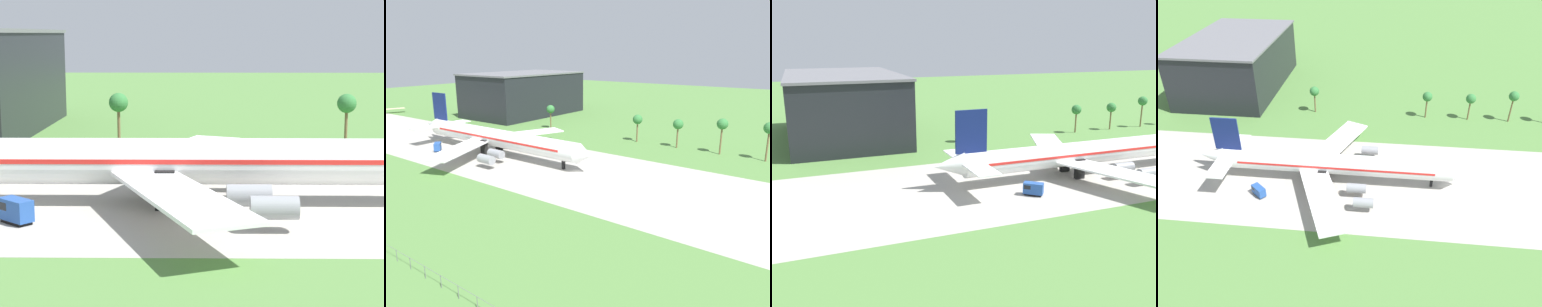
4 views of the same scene
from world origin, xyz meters
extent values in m
plane|color=#517F3D|center=(0.00, 0.00, 0.00)|extent=(600.00, 600.00, 0.00)
cube|color=#A8A399|center=(0.00, 0.00, 0.01)|extent=(320.00, 44.00, 0.02)
cylinder|color=white|center=(-32.87, -0.23, 5.51)|extent=(65.48, 5.83, 5.83)
cone|color=white|center=(2.20, -0.23, 5.51)|extent=(4.67, 5.72, 5.72)
cone|color=white|center=(-69.25, -0.23, 5.95)|extent=(7.29, 5.54, 5.54)
cube|color=red|center=(-32.87, -0.23, 5.95)|extent=(55.66, 5.95, 0.58)
cube|color=navy|center=(-63.86, -0.23, 13.38)|extent=(7.58, 0.50, 9.91)
cube|color=white|center=(-64.15, -0.23, 6.39)|extent=(5.25, 23.33, 0.30)
cube|color=white|center=(-34.15, -14.15, 4.49)|extent=(17.46, 28.66, 0.44)
cube|color=white|center=(-34.15, 13.69, 4.49)|extent=(17.46, 28.66, 0.44)
cylinder|color=gray|center=(-26.11, -7.23, 2.78)|extent=(5.25, 2.62, 2.62)
cylinder|color=gray|center=(-23.75, -13.06, 2.78)|extent=(5.25, 2.62, 2.62)
cylinder|color=gray|center=(-26.11, 6.77, 2.78)|extent=(5.25, 2.62, 2.62)
cylinder|color=gray|center=(-23.75, 12.60, 2.78)|extent=(5.25, 2.62, 2.62)
cube|color=black|center=(-5.37, -0.23, 2.46)|extent=(0.70, 0.90, 4.93)
cube|color=black|center=(-36.14, -3.44, 2.46)|extent=(2.40, 1.20, 4.93)
cube|color=black|center=(-36.14, 2.98, 2.46)|extent=(2.40, 1.20, 4.93)
cube|color=black|center=(-52.81, -9.75, 0.20)|extent=(3.97, 3.77, 0.40)
cube|color=#234C99|center=(-52.81, -9.75, 1.64)|extent=(4.59, 4.34, 2.47)
cube|color=black|center=(-53.71, -8.98, 2.01)|extent=(2.48, 2.54, 0.90)
cylinder|color=slate|center=(4.00, -55.00, 1.05)|extent=(0.10, 0.10, 2.10)
cylinder|color=slate|center=(8.00, -55.00, 1.05)|extent=(0.10, 0.10, 2.10)
cylinder|color=slate|center=(12.00, -55.00, 1.05)|extent=(0.10, 0.10, 2.10)
cylinder|color=slate|center=(16.00, -55.00, 1.05)|extent=(0.10, 0.10, 2.10)
cylinder|color=slate|center=(20.00, -55.00, 1.05)|extent=(0.10, 0.10, 2.10)
cylinder|color=slate|center=(24.00, -55.00, 1.05)|extent=(0.10, 0.10, 2.10)
cube|color=black|center=(-85.30, 65.69, 10.77)|extent=(36.00, 60.00, 21.53)
cube|color=slate|center=(-85.30, 65.69, 21.93)|extent=(36.72, 61.20, 0.80)
cylinder|color=brown|center=(40.12, 43.26, 4.97)|extent=(0.56, 0.56, 9.93)
sphere|color=#337538|center=(40.12, 43.26, 10.53)|extent=(3.60, 3.60, 3.60)
cylinder|color=brown|center=(11.24, 43.26, 3.94)|extent=(0.56, 0.56, 7.89)
sphere|color=#337538|center=(11.24, 43.26, 8.49)|extent=(3.60, 3.60, 3.60)
cylinder|color=brown|center=(26.16, 43.26, 4.81)|extent=(0.56, 0.56, 9.63)
sphere|color=#337538|center=(26.16, 43.26, 10.23)|extent=(3.60, 3.60, 3.60)
cylinder|color=brown|center=(-4.55, 43.26, 3.97)|extent=(0.56, 0.56, 7.95)
sphere|color=#337538|center=(-4.55, 43.26, 8.55)|extent=(3.60, 3.60, 3.60)
cylinder|color=brown|center=(-47.24, 43.26, 4.03)|extent=(0.56, 0.56, 8.06)
sphere|color=#337538|center=(-47.24, 43.26, 8.66)|extent=(3.60, 3.60, 3.60)
camera|label=1|loc=(-31.70, -86.26, 21.41)|focal=65.00mm
camera|label=2|loc=(59.46, -80.91, 32.62)|focal=35.00mm
camera|label=3|loc=(-99.09, -87.64, 33.34)|focal=40.00mm
camera|label=4|loc=(-18.80, -87.43, 65.45)|focal=35.00mm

